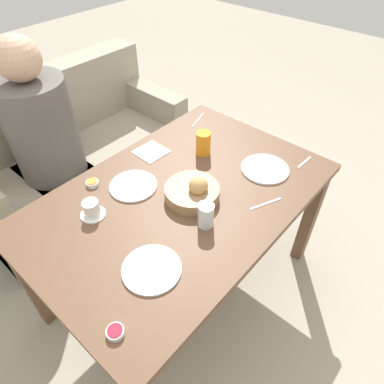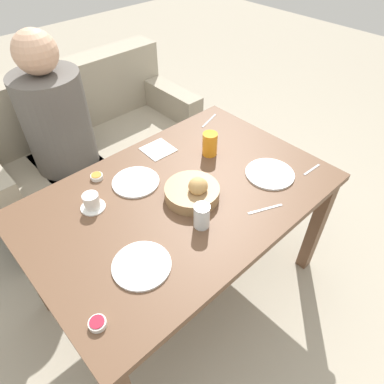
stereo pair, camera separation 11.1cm
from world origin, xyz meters
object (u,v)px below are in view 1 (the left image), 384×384
object	(u,v)px
jam_bowl_berry	(115,332)
jam_bowl_honey	(92,183)
knife_silver	(266,204)
plate_near_right	(265,169)
plate_near_left	(152,269)
juice_glass	(203,143)
couch	(76,159)
water_tumbler	(206,215)
napkin	(151,152)
spoon_coffee	(304,162)
bread_basket	(193,191)
fork_silver	(198,120)
coffee_cup	(92,209)
seated_person	(53,159)
plate_far_center	(133,186)

from	to	relation	value
jam_bowl_berry	jam_bowl_honey	distance (m)	0.73
knife_silver	plate_near_right	bearing A→B (deg)	33.07
plate_near_left	juice_glass	distance (m)	0.74
couch	water_tumbler	size ratio (longest dim) A/B	13.55
jam_bowl_berry	napkin	world-z (taller)	jam_bowl_berry
plate_near_right	jam_bowl_honey	size ratio (longest dim) A/B	4.01
jam_bowl_honey	napkin	size ratio (longest dim) A/B	0.38
knife_silver	napkin	xyz separation A→B (m)	(-0.06, 0.65, 0.00)
jam_bowl_honey	juice_glass	bearing A→B (deg)	-23.20
knife_silver	spoon_coffee	distance (m)	0.38
bread_basket	napkin	bearing A→B (deg)	73.95
couch	fork_silver	size ratio (longest dim) A/B	9.23
coffee_cup	spoon_coffee	xyz separation A→B (m)	(0.91, -0.50, -0.03)
seated_person	juice_glass	xyz separation A→B (m)	(0.43, -0.81, 0.26)
plate_near_right	jam_bowl_berry	bearing A→B (deg)	-175.01
plate_near_right	water_tumbler	xyz separation A→B (m)	(-0.46, -0.01, 0.05)
plate_near_right	fork_silver	distance (m)	0.56
spoon_coffee	napkin	xyz separation A→B (m)	(-0.44, 0.64, 0.00)
plate_far_center	spoon_coffee	world-z (taller)	plate_far_center
bread_basket	knife_silver	bearing A→B (deg)	-56.34
bread_basket	spoon_coffee	size ratio (longest dim) A/B	1.99
spoon_coffee	bread_basket	bearing A→B (deg)	155.57
plate_near_right	juice_glass	size ratio (longest dim) A/B	1.91
couch	coffee_cup	bearing A→B (deg)	-115.55
plate_near_left	juice_glass	world-z (taller)	juice_glass
spoon_coffee	juice_glass	bearing A→B (deg)	122.24
plate_near_right	jam_bowl_berry	distance (m)	1.01
water_tumbler	coffee_cup	size ratio (longest dim) A/B	1.01
fork_silver	napkin	world-z (taller)	napkin
seated_person	plate_near_right	world-z (taller)	seated_person
spoon_coffee	seated_person	bearing A→B (deg)	119.61
plate_near_right	bread_basket	bearing A→B (deg)	160.38
juice_glass	jam_bowl_honey	distance (m)	0.57
jam_bowl_honey	fork_silver	xyz separation A→B (m)	(0.75, 0.00, -0.01)
bread_basket	plate_near_left	size ratio (longest dim) A/B	1.11
jam_bowl_honey	fork_silver	size ratio (longest dim) A/B	0.37
couch	fork_silver	bearing A→B (deg)	-59.00
juice_glass	fork_silver	distance (m)	0.33
plate_near_right	spoon_coffee	size ratio (longest dim) A/B	1.91
seated_person	jam_bowl_honey	world-z (taller)	seated_person
plate_far_center	plate_near_right	bearing A→B (deg)	-37.64
juice_glass	jam_bowl_berry	xyz separation A→B (m)	(-0.91, -0.40, -0.05)
plate_near_left	jam_bowl_berry	distance (m)	0.25
coffee_cup	jam_bowl_honey	xyz separation A→B (m)	(0.12, 0.16, -0.02)
plate_near_right	napkin	xyz separation A→B (m)	(-0.26, 0.52, -0.00)
juice_glass	fork_silver	xyz separation A→B (m)	(0.23, 0.23, -0.06)
coffee_cup	plate_near_right	bearing A→B (deg)	-27.47
juice_glass	couch	bearing A→B (deg)	102.57
couch	plate_near_right	size ratio (longest dim) A/B	6.27
plate_far_center	juice_glass	distance (m)	0.42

